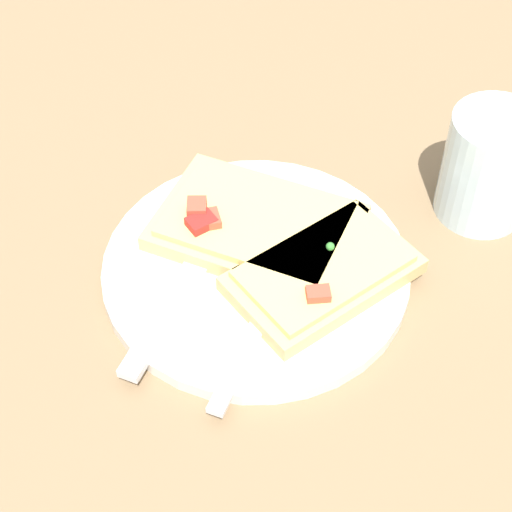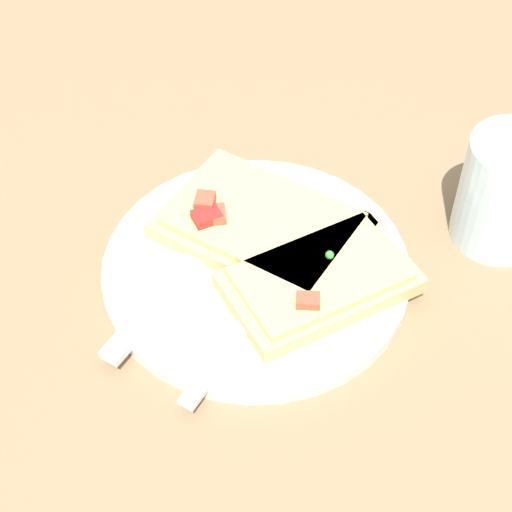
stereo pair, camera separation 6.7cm
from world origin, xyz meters
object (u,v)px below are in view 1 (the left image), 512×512
at_px(plate, 256,269).
at_px(knife, 177,296).
at_px(fork, 272,297).
at_px(pizza_slice_corner, 323,273).
at_px(drinking_glass, 489,167).
at_px(pizza_slice_main, 255,225).

distance_m(plate, knife, 0.07).
relative_size(plate, fork, 1.25).
xyz_separation_m(knife, pizza_slice_corner, (0.08, -0.08, 0.01)).
bearing_deg(pizza_slice_corner, plate, -55.04).
xyz_separation_m(fork, knife, (-0.04, 0.06, 0.00)).
height_order(pizza_slice_corner, drinking_glass, drinking_glass).
relative_size(knife, pizza_slice_corner, 1.19).
distance_m(pizza_slice_main, drinking_glass, 0.20).
bearing_deg(knife, pizza_slice_main, -18.37).
bearing_deg(pizza_slice_main, fork, 124.07).
bearing_deg(knife, pizza_slice_corner, -58.39).
distance_m(knife, pizza_slice_main, 0.09).
xyz_separation_m(fork, pizza_slice_main, (0.05, 0.05, 0.01)).
height_order(knife, pizza_slice_corner, pizza_slice_corner).
bearing_deg(knife, plate, -37.59).
distance_m(fork, pizza_slice_corner, 0.04).
xyz_separation_m(plate, pizza_slice_corner, (0.02, -0.05, 0.02)).
distance_m(plate, pizza_slice_main, 0.04).
xyz_separation_m(fork, pizza_slice_corner, (0.04, -0.02, 0.01)).
height_order(pizza_slice_main, pizza_slice_corner, pizza_slice_main).
bearing_deg(knife, fork, -67.57).
distance_m(plate, fork, 0.04).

